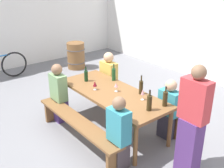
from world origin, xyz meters
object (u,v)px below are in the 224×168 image
(wine_bottle_4, at_px, (114,74))
(seated_guest_far_0, at_px, (109,80))
(wine_glass_0, at_px, (95,84))
(wine_glass_2, at_px, (143,92))
(wine_bottle_0, at_px, (86,76))
(tasting_table, at_px, (112,95))
(wine_bottle_2, at_px, (149,103))
(seated_guest_near_1, at_px, (119,135))
(bench_far, at_px, (141,100))
(wine_bottle_3, at_px, (165,98))
(wine_bottle_1, at_px, (141,87))
(standing_host, at_px, (192,124))
(wine_glass_1, at_px, (116,85))
(seated_guest_far_1, at_px, (169,111))
(seated_guest_near_0, at_px, (59,94))
(bench_near, at_px, (77,125))
(wine_barrel, at_px, (76,55))

(wine_bottle_4, xyz_separation_m, seated_guest_far_0, (-0.45, 0.23, -0.32))
(wine_glass_0, relative_size, wine_glass_2, 0.88)
(wine_bottle_0, bearing_deg, seated_guest_far_0, 102.52)
(tasting_table, distance_m, wine_bottle_4, 0.58)
(wine_bottle_2, bearing_deg, seated_guest_near_1, -89.66)
(tasting_table, xyz_separation_m, bench_far, (0.00, 0.75, -0.32))
(wine_bottle_0, relative_size, wine_bottle_3, 0.93)
(wine_bottle_1, distance_m, seated_guest_far_0, 1.31)
(tasting_table, bearing_deg, standing_host, 4.36)
(wine_bottle_1, bearing_deg, wine_bottle_0, -159.32)
(bench_far, height_order, wine_bottle_0, wine_bottle_0)
(wine_glass_1, xyz_separation_m, seated_guest_near_1, (0.86, -0.66, -0.31))
(seated_guest_far_1, bearing_deg, seated_guest_near_0, -54.83)
(wine_bottle_3, height_order, seated_guest_far_1, same)
(seated_guest_near_1, bearing_deg, seated_guest_far_0, 55.69)
(wine_bottle_4, bearing_deg, standing_host, -7.00)
(wine_bottle_3, bearing_deg, wine_glass_2, -162.07)
(bench_far, relative_size, wine_bottle_3, 6.41)
(wine_bottle_4, bearing_deg, wine_glass_1, -34.68)
(wine_glass_1, bearing_deg, wine_glass_2, 13.63)
(wine_glass_2, bearing_deg, tasting_table, -161.15)
(seated_guest_near_1, bearing_deg, wine_glass_2, 22.54)
(seated_guest_far_0, bearing_deg, bench_near, 32.48)
(wine_glass_1, height_order, seated_guest_near_0, seated_guest_near_0)
(wine_bottle_1, relative_size, wine_bottle_3, 1.04)
(wine_bottle_2, height_order, wine_bottle_3, wine_bottle_2)
(bench_far, relative_size, seated_guest_near_1, 1.84)
(wine_bottle_0, bearing_deg, bench_far, 49.33)
(wine_bottle_1, xyz_separation_m, standing_host, (1.22, -0.21, -0.08))
(bench_near, xyz_separation_m, wine_glass_0, (-0.26, 0.57, 0.50))
(tasting_table, xyz_separation_m, wine_glass_1, (0.04, 0.06, 0.19))
(bench_near, distance_m, seated_guest_near_1, 0.93)
(tasting_table, height_order, wine_barrel, wine_barrel)
(bench_far, height_order, wine_bottle_1, wine_bottle_1)
(tasting_table, relative_size, wine_bottle_4, 6.62)
(bench_near, bearing_deg, seated_guest_far_0, 122.48)
(wine_bottle_0, bearing_deg, wine_bottle_1, 20.68)
(seated_guest_far_1, distance_m, standing_host, 0.96)
(seated_guest_near_1, bearing_deg, wine_bottle_0, 71.94)
(bench_near, distance_m, wine_bottle_2, 1.28)
(seated_guest_near_0, bearing_deg, bench_far, -33.12)
(wine_bottle_0, height_order, wine_glass_2, wine_bottle_0)
(seated_guest_near_0, bearing_deg, wine_glass_2, -61.29)
(wine_glass_0, height_order, seated_guest_far_0, seated_guest_far_0)
(bench_near, relative_size, wine_bottle_1, 6.15)
(wine_bottle_1, bearing_deg, seated_guest_near_0, -143.47)
(wine_bottle_0, bearing_deg, wine_barrel, 152.45)
(wine_bottle_4, xyz_separation_m, wine_barrel, (-2.94, 0.93, -0.49))
(wine_glass_0, bearing_deg, bench_near, -65.06)
(bench_near, xyz_separation_m, wine_barrel, (-3.34, 2.05, 0.03))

